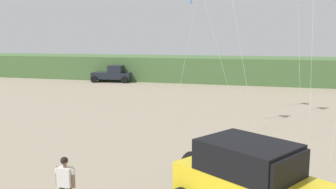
{
  "coord_description": "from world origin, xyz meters",
  "views": [
    {
      "loc": [
        2.44,
        -4.87,
        4.81
      ],
      "look_at": [
        -0.33,
        4.55,
        3.32
      ],
      "focal_mm": 37.52,
      "sensor_mm": 36.0,
      "label": 1
    }
  ],
  "objects": [
    {
      "name": "distant_pickup",
      "position": [
        -15.6,
        33.19,
        0.94
      ],
      "size": [
        4.81,
        2.92,
        1.98
      ],
      "color": "#1E232D",
      "rests_on": "ground_plane"
    },
    {
      "name": "jeep",
      "position": [
        2.19,
        3.91,
        1.2
      ],
      "size": [
        4.97,
        4.27,
        2.26
      ],
      "color": "yellow",
      "rests_on": "ground_plane"
    },
    {
      "name": "dune_ridge",
      "position": [
        4.29,
        38.46,
        1.45
      ],
      "size": [
        90.0,
        9.06,
        2.89
      ],
      "primitive_type": "cube",
      "color": "#4C703D",
      "rests_on": "ground_plane"
    },
    {
      "name": "person_watching",
      "position": [
        -2.92,
        3.22,
        0.94
      ],
      "size": [
        0.62,
        0.31,
        1.67
      ],
      "color": "#8C664C",
      "rests_on": "ground_plane"
    }
  ]
}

